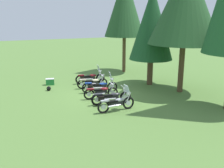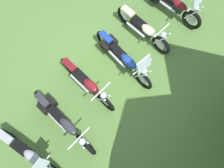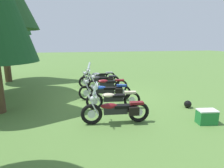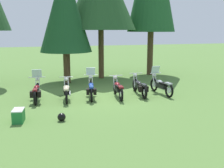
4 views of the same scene
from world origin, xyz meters
The scene contains 10 objects.
ground_plane centered at (0.00, 0.00, 0.00)m, with size 80.00×80.00×0.00m, color #547A38.
motorcycle_0 centered at (-3.02, 0.26, 0.45)m, with size 0.77×2.20×1.35m.
motorcycle_1 centered at (-1.70, 0.05, 0.43)m, with size 0.62×2.13×0.99m.
motorcycle_2 centered at (-0.54, 0.10, 0.46)m, with size 0.84×2.31×1.35m.
motorcycle_3 centered at (0.70, -0.21, 0.44)m, with size 0.66×2.12×0.98m.
motorcycle_4 centered at (1.87, -0.08, 0.43)m, with size 0.73×2.34×0.99m.
motorcycle_5 centered at (2.96, -0.17, 0.46)m, with size 0.64×2.16×1.35m.
pine_tree_1 centered at (-1.10, 4.22, 4.34)m, with size 3.06×3.06×6.86m.
picnic_cooler centered at (-3.74, -2.53, 0.23)m, with size 0.46×0.65×0.47m.
dropped_helmet centered at (-2.29, -2.87, 0.15)m, with size 0.29×0.29×0.29m, color black.
Camera 4 is at (-3.29, -12.25, 3.21)m, focal length 43.92 mm.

